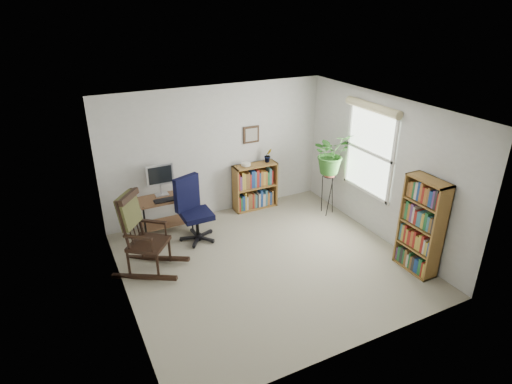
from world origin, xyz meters
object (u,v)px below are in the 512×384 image
desk (166,214)px  low_bookshelf (255,186)px  rocking_chair (147,233)px  office_chair (196,210)px  tall_bookshelf (421,226)px

desk → low_bookshelf: 1.81m
rocking_chair → low_bookshelf: size_ratio=1.41×
office_chair → tall_bookshelf: size_ratio=0.76×
office_chair → tall_bookshelf: 3.49m
low_bookshelf → tall_bookshelf: 3.20m
low_bookshelf → office_chair: bearing=-154.9°
rocking_chair → desk: bearing=11.9°
office_chair → low_bookshelf: bearing=4.0°
desk → low_bookshelf: low_bookshelf is taller
rocking_chair → tall_bookshelf: 3.98m
rocking_chair → tall_bookshelf: size_ratio=0.86×
office_chair → rocking_chair: (-0.93, -0.53, 0.07)m
tall_bookshelf → desk: bearing=137.0°
desk → tall_bookshelf: 4.16m
desk → tall_bookshelf: bearing=-43.0°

